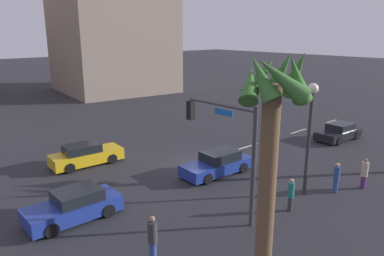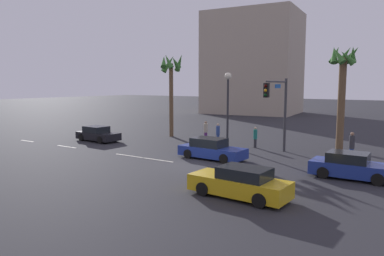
{
  "view_description": "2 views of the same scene",
  "coord_description": "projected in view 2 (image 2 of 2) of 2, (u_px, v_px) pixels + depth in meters",
  "views": [
    {
      "loc": [
        14.96,
        17.4,
        8.59
      ],
      "look_at": [
        -0.81,
        -0.94,
        2.13
      ],
      "focal_mm": 34.12,
      "sensor_mm": 36.0,
      "label": 1
    },
    {
      "loc": [
        12.59,
        -19.18,
        5.13
      ],
      "look_at": [
        -0.05,
        -0.06,
        2.38
      ],
      "focal_mm": 34.39,
      "sensor_mm": 36.0,
      "label": 2
    }
  ],
  "objects": [
    {
      "name": "ground_plane",
      "position": [
        193.0,
        165.0,
        23.38
      ],
      "size": [
        220.0,
        220.0,
        0.0
      ],
      "primitive_type": "plane",
      "color": "#28282D"
    },
    {
      "name": "lane_stripe_0",
      "position": [
        27.0,
        141.0,
        33.24
      ],
      "size": [
        1.88,
        0.14,
        0.01
      ],
      "primitive_type": "cube",
      "color": "silver",
      "rests_on": "ground_plane"
    },
    {
      "name": "lane_stripe_1",
      "position": [
        67.0,
        147.0,
        30.19
      ],
      "size": [
        2.3,
        0.14,
        0.01
      ],
      "primitive_type": "cube",
      "color": "silver",
      "rests_on": "ground_plane"
    },
    {
      "name": "lane_stripe_2",
      "position": [
        129.0,
        156.0,
        26.4
      ],
      "size": [
        2.58,
        0.14,
        0.01
      ],
      "primitive_type": "cube",
      "color": "silver",
      "rests_on": "ground_plane"
    },
    {
      "name": "lane_stripe_3",
      "position": [
        158.0,
        160.0,
        24.94
      ],
      "size": [
        2.55,
        0.14,
        0.01
      ],
      "primitive_type": "cube",
      "color": "silver",
      "rests_on": "ground_plane"
    },
    {
      "name": "car_0",
      "position": [
        240.0,
        183.0,
        16.66
      ],
      "size": [
        4.71,
        2.01,
        1.42
      ],
      "color": "gold",
      "rests_on": "ground_plane"
    },
    {
      "name": "car_1",
      "position": [
        352.0,
        166.0,
        20.04
      ],
      "size": [
        4.35,
        1.98,
        1.42
      ],
      "color": "navy",
      "rests_on": "ground_plane"
    },
    {
      "name": "car_2",
      "position": [
        211.0,
        149.0,
        25.3
      ],
      "size": [
        4.76,
        2.07,
        1.43
      ],
      "color": "navy",
      "rests_on": "ground_plane"
    },
    {
      "name": "car_3",
      "position": [
        98.0,
        134.0,
        33.21
      ],
      "size": [
        4.29,
        2.1,
        1.34
      ],
      "color": "black",
      "rests_on": "ground_plane"
    },
    {
      "name": "traffic_signal",
      "position": [
        279.0,
        103.0,
        26.37
      ],
      "size": [
        0.38,
        4.47,
        5.55
      ],
      "color": "#38383D",
      "rests_on": "ground_plane"
    },
    {
      "name": "streetlamp",
      "position": [
        228.0,
        95.0,
        29.98
      ],
      "size": [
        0.56,
        0.56,
        6.05
      ],
      "color": "#2D2D33",
      "rests_on": "ground_plane"
    },
    {
      "name": "pedestrian_0",
      "position": [
        255.0,
        137.0,
        29.68
      ],
      "size": [
        0.44,
        0.44,
        1.69
      ],
      "color": "#333338",
      "rests_on": "ground_plane"
    },
    {
      "name": "pedestrian_1",
      "position": [
        218.0,
        133.0,
        32.0
      ],
      "size": [
        0.46,
        0.46,
        1.72
      ],
      "color": "#2D478C",
      "rests_on": "ground_plane"
    },
    {
      "name": "pedestrian_2",
      "position": [
        352.0,
        145.0,
        24.74
      ],
      "size": [
        0.46,
        0.46,
        1.92
      ],
      "color": "#2D478C",
      "rests_on": "ground_plane"
    },
    {
      "name": "pedestrian_3",
      "position": [
        206.0,
        130.0,
        33.54
      ],
      "size": [
        0.48,
        0.48,
        1.77
      ],
      "color": "#59266B",
      "rests_on": "ground_plane"
    },
    {
      "name": "palm_tree_0",
      "position": [
        171.0,
        75.0,
        35.57
      ],
      "size": [
        2.65,
        2.5,
        8.12
      ],
      "color": "brown",
      "rests_on": "ground_plane"
    },
    {
      "name": "palm_tree_1",
      "position": [
        343.0,
        76.0,
        28.36
      ],
      "size": [
        2.46,
        2.47,
        8.17
      ],
      "color": "brown",
      "rests_on": "ground_plane"
    },
    {
      "name": "building_1",
      "position": [
        253.0,
        64.0,
        64.56
      ],
      "size": [
        16.36,
        13.4,
        17.42
      ],
      "primitive_type": "cube",
      "rotation": [
        0.0,
        0.0,
        0.09
      ],
      "color": "#B2A38E",
      "rests_on": "ground_plane"
    }
  ]
}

